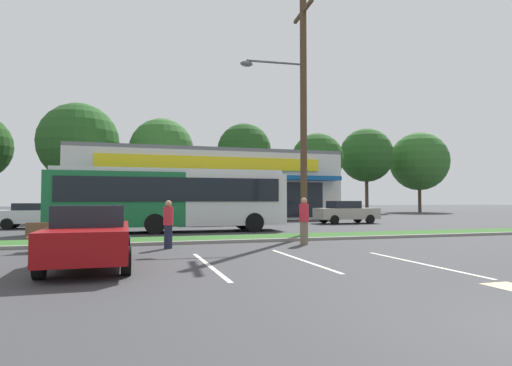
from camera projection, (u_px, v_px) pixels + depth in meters
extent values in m
cube|color=#2D5B23|center=(256.00, 238.00, 18.20)|extent=(56.00, 2.20, 0.12)
cube|color=gray|center=(265.00, 240.00, 17.03)|extent=(56.00, 0.24, 0.12)
cube|color=silver|center=(209.00, 265.00, 10.89)|extent=(0.12, 4.80, 0.01)
cube|color=silver|center=(301.00, 260.00, 11.90)|extent=(0.12, 4.80, 0.01)
cube|color=silver|center=(421.00, 263.00, 11.22)|extent=(0.12, 4.80, 0.01)
cube|color=beige|center=(200.00, 188.00, 40.31)|extent=(22.55, 12.99, 5.64)
cube|color=black|center=(214.00, 200.00, 34.02)|extent=(18.94, 0.08, 2.93)
cube|color=#0F4C8C|center=(216.00, 177.00, 33.46)|extent=(21.19, 1.40, 0.35)
cube|color=yellow|center=(214.00, 163.00, 34.10)|extent=(18.04, 0.16, 1.01)
cube|color=slate|center=(201.00, 156.00, 40.43)|extent=(22.55, 12.99, 0.30)
cylinder|color=#473323|center=(78.00, 194.00, 44.69)|extent=(0.44, 0.44, 4.58)
sphere|color=#23511E|center=(78.00, 143.00, 44.90)|extent=(8.27, 8.27, 8.27)
cylinder|color=#473323|center=(161.00, 195.00, 47.12)|extent=(0.44, 0.44, 4.51)
sphere|color=#2D6026|center=(162.00, 150.00, 47.31)|extent=(7.04, 7.04, 7.04)
cylinder|color=#473323|center=(244.00, 193.00, 48.65)|extent=(0.44, 0.44, 5.00)
sphere|color=#1E4719|center=(244.00, 151.00, 48.84)|extent=(6.16, 6.16, 6.16)
cylinder|color=#473323|center=(318.00, 196.00, 50.66)|extent=(0.44, 0.44, 4.21)
sphere|color=#23511E|center=(317.00, 159.00, 50.84)|extent=(6.16, 6.16, 6.16)
cylinder|color=#473323|center=(367.00, 194.00, 56.15)|extent=(0.44, 0.44, 4.92)
sphere|color=#23511E|center=(366.00, 155.00, 56.36)|extent=(7.02, 7.02, 7.02)
cylinder|color=#473323|center=(420.00, 198.00, 59.28)|extent=(0.44, 0.44, 4.02)
sphere|color=#2D6026|center=(419.00, 161.00, 59.48)|extent=(8.04, 8.04, 8.04)
cylinder|color=#4C3826|center=(304.00, 117.00, 19.10)|extent=(0.30, 0.30, 10.75)
cube|color=#4C3826|center=(303.00, 12.00, 19.29)|extent=(0.33, 2.40, 0.14)
cylinder|color=#59595B|center=(275.00, 62.00, 18.91)|extent=(2.60, 0.30, 0.10)
ellipsoid|color=#59595B|center=(246.00, 64.00, 18.63)|extent=(0.56, 0.32, 0.24)
cube|color=#196638|center=(117.00, 199.00, 21.50)|extent=(6.54, 2.60, 2.70)
cube|color=silver|center=(232.00, 199.00, 23.17)|extent=(5.36, 2.59, 2.70)
cube|color=silver|center=(171.00, 172.00, 22.31)|extent=(11.40, 2.39, 0.20)
cube|color=black|center=(174.00, 189.00, 21.02)|extent=(10.91, 0.15, 1.19)
cube|color=black|center=(279.00, 194.00, 23.95)|extent=(0.08, 2.17, 1.51)
cylinder|color=black|center=(243.00, 220.00, 24.50)|extent=(1.00, 0.31, 1.00)
cylinder|color=black|center=(254.00, 222.00, 22.25)|extent=(1.00, 0.31, 1.00)
cylinder|color=black|center=(152.00, 222.00, 23.08)|extent=(1.00, 0.31, 1.00)
cylinder|color=black|center=(155.00, 224.00, 20.83)|extent=(1.00, 0.31, 1.00)
cylinder|color=black|center=(88.00, 223.00, 22.16)|extent=(1.00, 0.31, 1.00)
cylinder|color=black|center=(83.00, 225.00, 19.91)|extent=(1.00, 0.31, 1.00)
cube|color=brown|center=(54.00, 237.00, 13.95)|extent=(1.60, 0.45, 0.06)
cube|color=brown|center=(53.00, 229.00, 13.78)|extent=(1.60, 0.06, 0.44)
cube|color=#333338|center=(74.00, 244.00, 14.12)|extent=(0.08, 0.36, 0.45)
cube|color=#333338|center=(33.00, 245.00, 13.77)|extent=(0.08, 0.36, 0.45)
cube|color=silver|center=(39.00, 216.00, 25.24)|extent=(4.78, 1.80, 0.76)
cube|color=black|center=(35.00, 207.00, 25.19)|extent=(2.15, 1.59, 0.40)
cylinder|color=black|center=(68.00, 222.00, 26.47)|extent=(0.64, 0.22, 0.64)
cylinder|color=black|center=(64.00, 223.00, 24.83)|extent=(0.64, 0.22, 0.64)
cylinder|color=black|center=(15.00, 222.00, 25.61)|extent=(0.64, 0.22, 0.64)
cylinder|color=black|center=(7.00, 224.00, 23.97)|extent=(0.64, 0.22, 0.64)
cube|color=silver|center=(217.00, 215.00, 28.42)|extent=(4.37, 1.84, 0.67)
cube|color=black|center=(214.00, 206.00, 28.38)|extent=(1.97, 1.62, 0.50)
cylinder|color=black|center=(234.00, 219.00, 29.63)|extent=(0.64, 0.22, 0.64)
cylinder|color=black|center=(240.00, 221.00, 27.97)|extent=(0.64, 0.22, 0.64)
cylinder|color=black|center=(195.00, 220.00, 28.85)|extent=(0.64, 0.22, 0.64)
cylinder|color=black|center=(199.00, 221.00, 27.18)|extent=(0.64, 0.22, 0.64)
cube|color=#9E998C|center=(346.00, 214.00, 30.42)|extent=(4.45, 1.77, 0.77)
cube|color=black|center=(344.00, 205.00, 30.38)|extent=(2.00, 1.55, 0.51)
cylinder|color=black|center=(358.00, 218.00, 31.61)|extent=(0.64, 0.22, 0.64)
cylinder|color=black|center=(370.00, 219.00, 30.00)|extent=(0.64, 0.22, 0.64)
cylinder|color=black|center=(324.00, 219.00, 30.80)|extent=(0.64, 0.22, 0.64)
cylinder|color=black|center=(334.00, 220.00, 29.20)|extent=(0.64, 0.22, 0.64)
cube|color=maroon|center=(90.00, 240.00, 10.63)|extent=(1.83, 4.66, 0.71)
cube|color=black|center=(91.00, 215.00, 10.88)|extent=(1.61, 2.09, 0.50)
cylinder|color=black|center=(126.00, 261.00, 9.49)|extent=(0.22, 0.64, 0.64)
cylinder|color=black|center=(39.00, 264.00, 8.99)|extent=(0.22, 0.64, 0.64)
cylinder|color=black|center=(126.00, 247.00, 12.25)|extent=(0.22, 0.64, 0.64)
cylinder|color=black|center=(60.00, 249.00, 11.75)|extent=(0.22, 0.64, 0.64)
cylinder|color=#726651|center=(304.00, 233.00, 16.05)|extent=(0.30, 0.30, 0.85)
cylinder|color=red|center=(304.00, 213.00, 16.08)|extent=(0.35, 0.35, 0.67)
sphere|color=tan|center=(304.00, 201.00, 16.09)|extent=(0.23, 0.23, 0.23)
cylinder|color=#1E2338|center=(168.00, 237.00, 14.71)|extent=(0.28, 0.28, 0.80)
cylinder|color=red|center=(168.00, 216.00, 14.74)|extent=(0.33, 0.33, 0.63)
sphere|color=tan|center=(168.00, 204.00, 14.75)|extent=(0.22, 0.22, 0.22)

